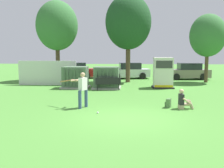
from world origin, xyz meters
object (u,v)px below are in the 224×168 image
at_px(transformer_west, 75,78).
at_px(parked_car_left_of_center, 129,71).
at_px(park_bench, 108,83).
at_px(batter, 82,88).
at_px(seated_spectator, 183,101).
at_px(sports_ball, 98,113).
at_px(parked_car_leftmost, 75,71).
at_px(parked_car_right_of_center, 188,72).
at_px(generator_enclosure, 163,73).
at_px(transformer_mid_west, 106,78).
at_px(backpack, 168,103).

bearing_deg(transformer_west, parked_car_left_of_center, 61.68).
bearing_deg(parked_car_left_of_center, park_bench, -99.71).
bearing_deg(batter, seated_spectator, 1.05).
bearing_deg(seated_spectator, sports_ball, -162.10).
height_order(parked_car_leftmost, parked_car_right_of_center, same).
bearing_deg(parked_car_leftmost, park_bench, -63.61).
distance_m(generator_enclosure, parked_car_leftmost, 10.70).
bearing_deg(parked_car_leftmost, parked_car_right_of_center, -1.49).
bearing_deg(seated_spectator, parked_car_left_of_center, 100.59).
bearing_deg(generator_enclosure, batter, -122.85).
bearing_deg(parked_car_right_of_center, park_bench, -132.20).
relative_size(park_bench, batter, 1.06).
xyz_separation_m(transformer_mid_west, parked_car_left_of_center, (1.64, 7.57, -0.04)).
height_order(sports_ball, backpack, backpack).
xyz_separation_m(sports_ball, parked_car_leftmost, (-4.30, 15.52, 0.71)).
distance_m(transformer_west, parked_car_left_of_center, 8.45).
relative_size(park_bench, seated_spectator, 1.91).
relative_size(transformer_west, transformer_mid_west, 1.00).
bearing_deg(parked_car_right_of_center, backpack, -105.93).
relative_size(generator_enclosure, seated_spectator, 2.39).
height_order(seated_spectator, parked_car_right_of_center, parked_car_right_of_center).
distance_m(park_bench, batter, 5.99).
bearing_deg(parked_car_left_of_center, seated_spectator, -79.41).
bearing_deg(parked_car_leftmost, parked_car_left_of_center, 0.52).
bearing_deg(seated_spectator, parked_car_right_of_center, 76.94).
xyz_separation_m(park_bench, parked_car_leftmost, (-4.17, 8.41, 0.22)).
bearing_deg(generator_enclosure, seated_spectator, -89.46).
xyz_separation_m(batter, parked_car_leftmost, (-3.38, 14.32, -0.22)).
height_order(batter, backpack, batter).
bearing_deg(park_bench, transformer_mid_west, 102.22).
relative_size(backpack, parked_car_right_of_center, 0.10).
height_order(transformer_west, park_bench, transformer_west).
distance_m(transformer_mid_west, parked_car_leftmost, 8.51).
distance_m(seated_spectator, parked_car_left_of_center, 14.54).
relative_size(seated_spectator, parked_car_left_of_center, 0.22).
relative_size(seated_spectator, parked_car_right_of_center, 0.22).
relative_size(backpack, parked_car_left_of_center, 0.10).
distance_m(generator_enclosure, sports_ball, 9.59).
height_order(transformer_mid_west, seated_spectator, transformer_mid_west).
distance_m(transformer_mid_west, park_bench, 0.94).
xyz_separation_m(park_bench, parked_car_left_of_center, (1.45, 8.46, 0.22)).
bearing_deg(generator_enclosure, transformer_mid_west, -170.80).
bearing_deg(batter, transformer_mid_west, 85.00).
distance_m(parked_car_leftmost, parked_car_left_of_center, 5.62).
bearing_deg(sports_ball, park_bench, 91.05).
bearing_deg(batter, transformer_west, 104.36).
height_order(parked_car_left_of_center, parked_car_right_of_center, same).
bearing_deg(park_bench, parked_car_right_of_center, 47.80).
xyz_separation_m(parked_car_left_of_center, parked_car_right_of_center, (5.90, -0.35, 0.00)).
bearing_deg(parked_car_left_of_center, parked_car_leftmost, -179.48).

